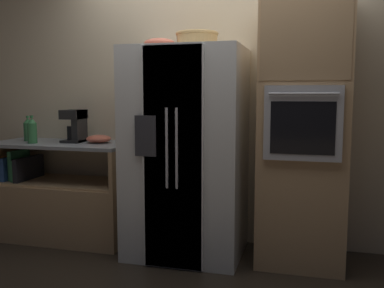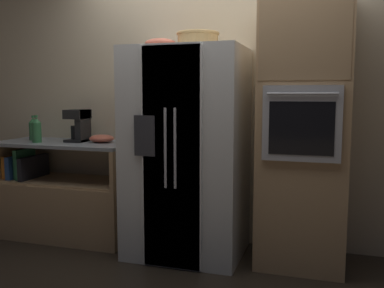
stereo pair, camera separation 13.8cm
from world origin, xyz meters
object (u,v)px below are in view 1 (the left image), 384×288
at_px(wicker_basket, 197,40).
at_px(refrigerator, 186,153).
at_px(wall_oven, 303,131).
at_px(bottle_tall, 32,131).
at_px(mixing_bowl, 99,139).
at_px(coffee_maker, 76,124).
at_px(bottle_short, 28,129).
at_px(fruit_bowl, 160,43).

bearing_deg(wicker_basket, refrigerator, -128.91).
bearing_deg(wall_oven, wicker_basket, 178.87).
relative_size(wicker_basket, bottle_tall, 1.40).
height_order(wicker_basket, mixing_bowl, wicker_basket).
bearing_deg(mixing_bowl, wicker_basket, -3.48).
distance_m(wicker_basket, mixing_bowl, 1.26).
relative_size(wicker_basket, mixing_bowl, 1.56).
distance_m(wall_oven, bottle_tall, 2.35).
height_order(refrigerator, wall_oven, wall_oven).
height_order(refrigerator, wicker_basket, wicker_basket).
relative_size(refrigerator, bottle_tall, 6.80).
distance_m(wall_oven, coffee_maker, 2.01).
height_order(wall_oven, bottle_tall, wall_oven).
xyz_separation_m(refrigerator, wall_oven, (0.92, 0.07, 0.20)).
relative_size(bottle_tall, bottle_short, 1.06).
height_order(bottle_tall, coffee_maker, coffee_maker).
bearing_deg(bottle_tall, bottle_short, 133.84).
distance_m(fruit_bowl, mixing_bowl, 1.05).
distance_m(mixing_bowl, coffee_maker, 0.26).
height_order(bottle_short, mixing_bowl, bottle_short).
bearing_deg(refrigerator, mixing_bowl, 170.73).
bearing_deg(mixing_bowl, refrigerator, -9.27).
distance_m(bottle_short, mixing_bowl, 0.72).
bearing_deg(wall_oven, refrigerator, -175.81).
bearing_deg(fruit_bowl, coffee_maker, 170.76).
xyz_separation_m(wall_oven, bottle_short, (-2.50, 0.05, -0.05)).
xyz_separation_m(fruit_bowl, mixing_bowl, (-0.64, 0.15, -0.81)).
relative_size(bottle_short, coffee_maker, 0.79).
bearing_deg(bottle_short, bottle_tall, -46.16).
xyz_separation_m(bottle_tall, mixing_bowl, (0.56, 0.19, -0.08)).
bearing_deg(bottle_short, fruit_bowl, -5.16).
relative_size(wicker_basket, bottle_short, 1.48).
relative_size(refrigerator, wicker_basket, 4.88).
bearing_deg(coffee_maker, fruit_bowl, -9.24).
bearing_deg(coffee_maker, wall_oven, -1.85).
height_order(mixing_bowl, coffee_maker, coffee_maker).
bearing_deg(bottle_short, wall_oven, -1.07).
relative_size(refrigerator, mixing_bowl, 7.61).
bearing_deg(bottle_tall, refrigerator, 1.93).
xyz_separation_m(refrigerator, mixing_bowl, (-0.87, 0.14, 0.08)).
bearing_deg(bottle_short, mixing_bowl, 2.17).
bearing_deg(wall_oven, fruit_bowl, -176.20).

